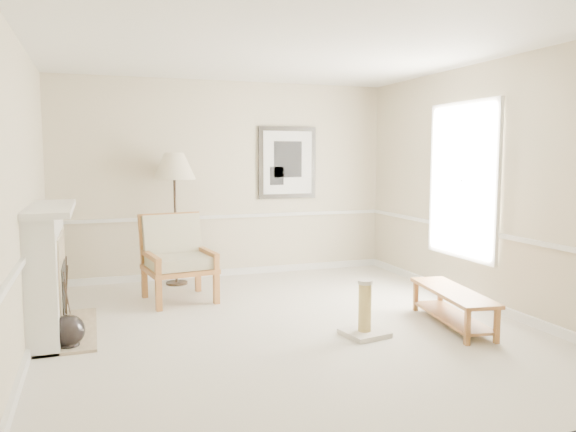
# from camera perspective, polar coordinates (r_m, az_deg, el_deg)

# --- Properties ---
(ground) EXTENTS (5.50, 5.50, 0.00)m
(ground) POSITION_cam_1_polar(r_m,az_deg,el_deg) (6.05, -0.15, -11.22)
(ground) COLOR silver
(ground) RESTS_ON ground
(room) EXTENTS (5.04, 5.54, 2.92)m
(room) POSITION_cam_1_polar(r_m,az_deg,el_deg) (5.89, 0.87, 6.73)
(room) COLOR beige
(room) RESTS_ON ground
(fireplace) EXTENTS (0.64, 1.64, 1.31)m
(fireplace) POSITION_cam_1_polar(r_m,az_deg,el_deg) (6.19, -23.19, -5.21)
(fireplace) COLOR white
(fireplace) RESTS_ON ground
(floor_vase) EXTENTS (0.30, 0.30, 0.89)m
(floor_vase) POSITION_cam_1_polar(r_m,az_deg,el_deg) (5.75, -21.41, -10.90)
(floor_vase) COLOR black
(floor_vase) RESTS_ON ground
(armchair) EXTENTS (0.92, 0.97, 1.07)m
(armchair) POSITION_cam_1_polar(r_m,az_deg,el_deg) (7.23, -11.28, -3.77)
(armchair) COLOR olive
(armchair) RESTS_ON ground
(floor_lamp) EXTENTS (0.62, 0.62, 1.85)m
(floor_lamp) POSITION_cam_1_polar(r_m,az_deg,el_deg) (7.93, -11.47, 4.62)
(floor_lamp) COLOR black
(floor_lamp) RESTS_ON ground
(bench) EXTENTS (0.60, 1.39, 0.38)m
(bench) POSITION_cam_1_polar(r_m,az_deg,el_deg) (6.29, 16.38, -8.38)
(bench) COLOR olive
(bench) RESTS_ON ground
(scratching_post) EXTENTS (0.46, 0.46, 0.57)m
(scratching_post) POSITION_cam_1_polar(r_m,az_deg,el_deg) (5.78, 7.80, -10.26)
(scratching_post) COLOR beige
(scratching_post) RESTS_ON ground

